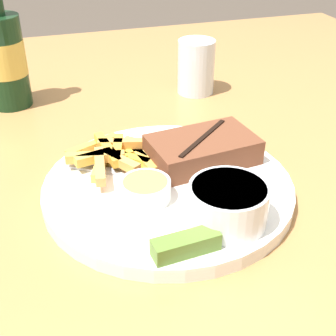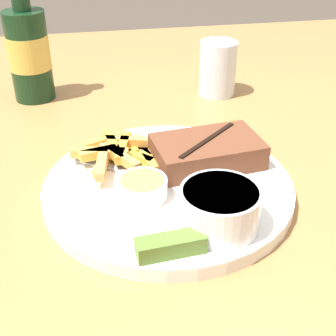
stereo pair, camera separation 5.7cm
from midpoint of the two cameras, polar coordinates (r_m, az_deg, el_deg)
dining_table at (r=0.63m, az=2.63°, el=-7.51°), size 1.43×1.51×0.73m
dinner_plate at (r=0.59m, az=2.79°, el=-2.49°), size 0.31×0.31×0.02m
steak_portion at (r=0.62m, az=7.45°, el=1.92°), size 0.15×0.10×0.04m
fries_pile at (r=0.62m, az=-2.86°, el=1.97°), size 0.15×0.13×0.02m
coleslaw_cup at (r=0.50m, az=9.58°, el=-4.71°), size 0.09×0.09×0.05m
dipping_sauce_cup at (r=0.55m, az=-0.19°, el=-2.47°), size 0.06×0.06×0.02m
pickle_spear at (r=0.47m, az=3.83°, el=-9.53°), size 0.07×0.03×0.02m
fork_utensil at (r=0.61m, az=-4.48°, el=0.03°), size 0.12×0.08×0.00m
beer_bottle at (r=0.85m, az=-14.79°, el=13.72°), size 0.07×0.07×0.25m
drinking_glass at (r=0.87m, az=8.01°, el=11.90°), size 0.07×0.07×0.10m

